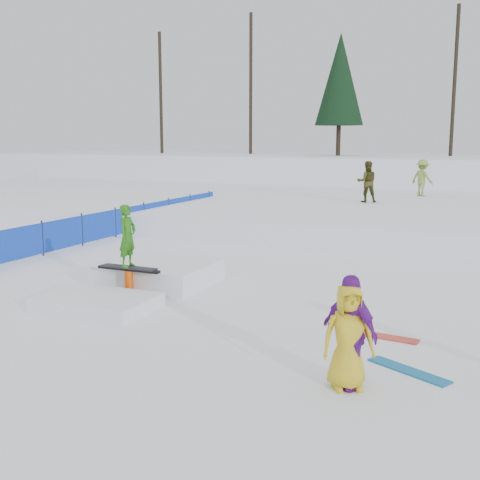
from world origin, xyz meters
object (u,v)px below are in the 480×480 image
at_px(jib_rail_feature, 143,278).
at_px(walker_olive, 367,182).
at_px(spectator_purple, 349,331).
at_px(safety_fence, 115,222).
at_px(walker_ygreen, 422,178).
at_px(spectator_yellow, 348,337).

bearing_deg(jib_rail_feature, walker_olive, 81.23).
relative_size(spectator_purple, jib_rail_feature, 0.38).
relative_size(safety_fence, walker_ygreen, 9.10).
xyz_separation_m(walker_ygreen, jib_rail_feature, (-4.08, -18.27, -1.38)).
bearing_deg(spectator_purple, walker_ygreen, 122.87).
bearing_deg(safety_fence, jib_rail_feature, -50.10).
height_order(walker_ygreen, spectator_purple, walker_ygreen).
xyz_separation_m(safety_fence, spectator_yellow, (11.00, -9.81, 0.23)).
bearing_deg(walker_olive, safety_fence, 27.21).
xyz_separation_m(walker_olive, spectator_yellow, (3.61, -18.06, -0.92)).
height_order(walker_olive, walker_ygreen, walker_olive).
distance_m(spectator_purple, jib_rail_feature, 6.86).
relative_size(walker_olive, spectator_purple, 1.07).
height_order(walker_olive, jib_rail_feature, walker_olive).
relative_size(walker_ygreen, spectator_yellow, 1.13).
bearing_deg(walker_ygreen, spectator_purple, 122.92).
xyz_separation_m(safety_fence, jib_rail_feature, (5.16, -6.18, -0.25)).
bearing_deg(spectator_yellow, walker_olive, 71.67).
xyz_separation_m(spectator_purple, jib_rail_feature, (-5.84, 3.57, -0.54)).
relative_size(spectator_purple, spectator_yellow, 1.08).
distance_m(safety_fence, walker_ygreen, 15.26).
height_order(walker_olive, spectator_purple, walker_olive).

